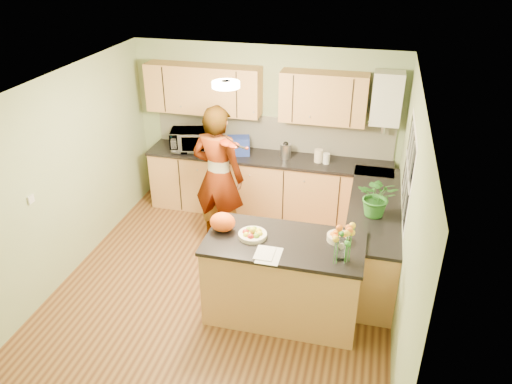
# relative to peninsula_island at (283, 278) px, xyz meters

# --- Properties ---
(floor) EXTENTS (4.50, 4.50, 0.00)m
(floor) POSITION_rel_peninsula_island_xyz_m (-0.78, 0.26, -0.49)
(floor) COLOR #512D17
(floor) RESTS_ON ground
(ceiling) EXTENTS (4.00, 4.50, 0.02)m
(ceiling) POSITION_rel_peninsula_island_xyz_m (-0.78, 0.26, 2.01)
(ceiling) COLOR white
(ceiling) RESTS_ON wall_back
(wall_back) EXTENTS (4.00, 0.02, 2.50)m
(wall_back) POSITION_rel_peninsula_island_xyz_m (-0.78, 2.51, 0.76)
(wall_back) COLOR #8EA273
(wall_back) RESTS_ON floor
(wall_front) EXTENTS (4.00, 0.02, 2.50)m
(wall_front) POSITION_rel_peninsula_island_xyz_m (-0.78, -1.99, 0.76)
(wall_front) COLOR #8EA273
(wall_front) RESTS_ON floor
(wall_left) EXTENTS (0.02, 4.50, 2.50)m
(wall_left) POSITION_rel_peninsula_island_xyz_m (-2.78, 0.26, 0.76)
(wall_left) COLOR #8EA273
(wall_left) RESTS_ON floor
(wall_right) EXTENTS (0.02, 4.50, 2.50)m
(wall_right) POSITION_rel_peninsula_island_xyz_m (1.22, 0.26, 0.76)
(wall_right) COLOR #8EA273
(wall_right) RESTS_ON floor
(back_counter) EXTENTS (3.64, 0.62, 0.94)m
(back_counter) POSITION_rel_peninsula_island_xyz_m (-0.68, 2.21, -0.02)
(back_counter) COLOR tan
(back_counter) RESTS_ON floor
(right_counter) EXTENTS (0.62, 2.24, 0.94)m
(right_counter) POSITION_rel_peninsula_island_xyz_m (0.92, 1.11, -0.02)
(right_counter) COLOR tan
(right_counter) RESTS_ON floor
(splashback) EXTENTS (3.60, 0.02, 0.52)m
(splashback) POSITION_rel_peninsula_island_xyz_m (-0.68, 2.50, 0.71)
(splashback) COLOR white
(splashback) RESTS_ON back_counter
(upper_cabinets) EXTENTS (3.20, 0.34, 0.70)m
(upper_cabinets) POSITION_rel_peninsula_island_xyz_m (-0.95, 2.34, 1.36)
(upper_cabinets) COLOR tan
(upper_cabinets) RESTS_ON wall_back
(boiler) EXTENTS (0.40, 0.30, 0.86)m
(boiler) POSITION_rel_peninsula_island_xyz_m (0.92, 2.35, 1.41)
(boiler) COLOR silver
(boiler) RESTS_ON wall_back
(window_right) EXTENTS (0.01, 1.30, 1.05)m
(window_right) POSITION_rel_peninsula_island_xyz_m (1.21, 0.86, 1.06)
(window_right) COLOR silver
(window_right) RESTS_ON wall_right
(light_switch) EXTENTS (0.02, 0.09, 0.09)m
(light_switch) POSITION_rel_peninsula_island_xyz_m (-2.76, -0.34, 0.81)
(light_switch) COLOR silver
(light_switch) RESTS_ON wall_left
(ceiling_lamp) EXTENTS (0.30, 0.30, 0.07)m
(ceiling_lamp) POSITION_rel_peninsula_island_xyz_m (-0.78, 0.56, 1.97)
(ceiling_lamp) COLOR #FFEABF
(ceiling_lamp) RESTS_ON ceiling
(peninsula_island) EXTENTS (1.70, 0.87, 0.97)m
(peninsula_island) POSITION_rel_peninsula_island_xyz_m (0.00, 0.00, 0.00)
(peninsula_island) COLOR tan
(peninsula_island) RESTS_ON floor
(fruit_dish) EXTENTS (0.31, 0.31, 0.11)m
(fruit_dish) POSITION_rel_peninsula_island_xyz_m (-0.35, 0.00, 0.53)
(fruit_dish) COLOR beige
(fruit_dish) RESTS_ON peninsula_island
(orange_bowl) EXTENTS (0.24, 0.24, 0.14)m
(orange_bowl) POSITION_rel_peninsula_island_xyz_m (0.55, 0.15, 0.54)
(orange_bowl) COLOR beige
(orange_bowl) RESTS_ON peninsula_island
(flower_vase) EXTENTS (0.27, 0.27, 0.49)m
(flower_vase) POSITION_rel_peninsula_island_xyz_m (0.60, -0.18, 0.81)
(flower_vase) COLOR silver
(flower_vase) RESTS_ON peninsula_island
(orange_bag) EXTENTS (0.34, 0.31, 0.21)m
(orange_bag) POSITION_rel_peninsula_island_xyz_m (-0.70, 0.05, 0.59)
(orange_bag) COLOR #E85213
(orange_bag) RESTS_ON peninsula_island
(papers) EXTENTS (0.24, 0.32, 0.01)m
(papers) POSITION_rel_peninsula_island_xyz_m (-0.10, -0.30, 0.49)
(papers) COLOR silver
(papers) RESTS_ON peninsula_island
(violinist) EXTENTS (0.79, 0.59, 1.99)m
(violinist) POSITION_rel_peninsula_island_xyz_m (-1.14, 1.28, 0.51)
(violinist) COLOR #E8AE8E
(violinist) RESTS_ON floor
(violin) EXTENTS (0.56, 0.49, 0.14)m
(violin) POSITION_rel_peninsula_island_xyz_m (-0.94, 1.06, 1.10)
(violin) COLOR #4B0904
(violin) RESTS_ON violinist
(microwave) EXTENTS (0.65, 0.51, 0.32)m
(microwave) POSITION_rel_peninsula_island_xyz_m (-1.87, 2.18, 0.61)
(microwave) COLOR silver
(microwave) RESTS_ON back_counter
(blue_box) EXTENTS (0.38, 0.32, 0.26)m
(blue_box) POSITION_rel_peninsula_island_xyz_m (-1.12, 2.21, 0.58)
(blue_box) COLOR #203597
(blue_box) RESTS_ON back_counter
(kettle) EXTENTS (0.16, 0.16, 0.29)m
(kettle) POSITION_rel_peninsula_island_xyz_m (-0.42, 2.23, 0.57)
(kettle) COLOR #B6B6BB
(kettle) RESTS_ON back_counter
(jar_cream) EXTENTS (0.14, 0.14, 0.19)m
(jar_cream) POSITION_rel_peninsula_island_xyz_m (0.07, 2.21, 0.55)
(jar_cream) COLOR beige
(jar_cream) RESTS_ON back_counter
(jar_white) EXTENTS (0.11, 0.11, 0.15)m
(jar_white) POSITION_rel_peninsula_island_xyz_m (0.19, 2.18, 0.53)
(jar_white) COLOR silver
(jar_white) RESTS_ON back_counter
(potted_plant) EXTENTS (0.48, 0.42, 0.50)m
(potted_plant) POSITION_rel_peninsula_island_xyz_m (0.92, 0.85, 0.70)
(potted_plant) COLOR #2D7527
(potted_plant) RESTS_ON right_counter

